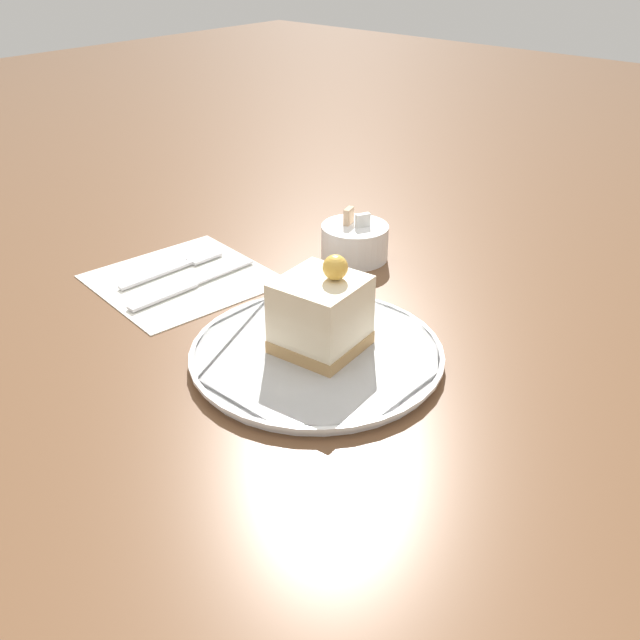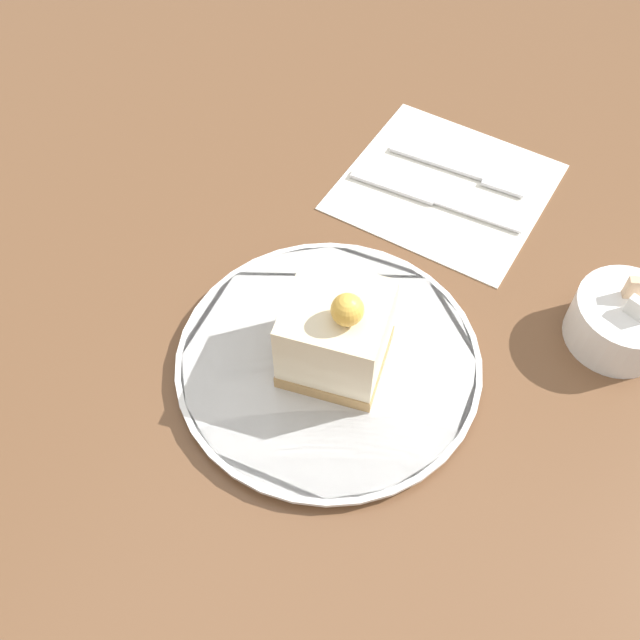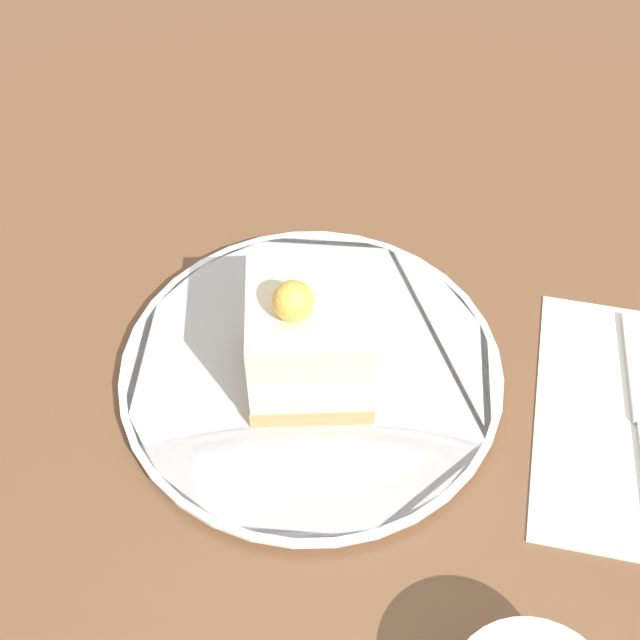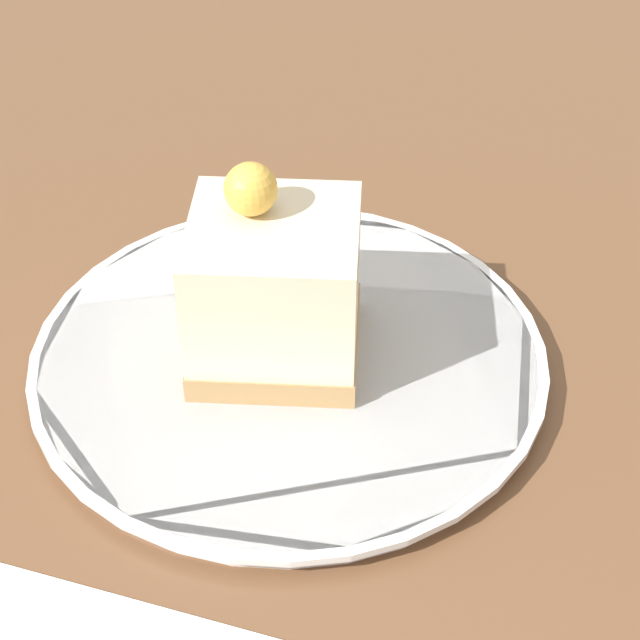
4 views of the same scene
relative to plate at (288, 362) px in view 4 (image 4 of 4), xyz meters
name	(u,v)px [view 4 (image 4 of 4)]	position (x,y,z in m)	size (l,w,h in m)	color
ground_plane	(335,374)	(0.00, -0.02, -0.01)	(4.00, 4.00, 0.00)	brown
plate	(288,362)	(0.00, 0.00, 0.00)	(0.27, 0.27, 0.01)	white
cake_slice	(272,293)	(0.00, 0.01, 0.05)	(0.09, 0.09, 0.11)	#AD8451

